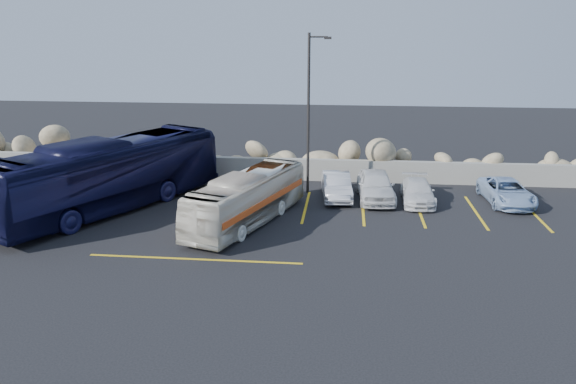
# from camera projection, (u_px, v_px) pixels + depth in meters

# --- Properties ---
(ground) EXTENTS (90.00, 90.00, 0.00)m
(ground) POSITION_uv_depth(u_px,v_px,m) (220.00, 263.00, 20.35)
(ground) COLOR black
(ground) RESTS_ON ground
(seawall) EXTENTS (60.00, 0.40, 1.20)m
(seawall) POSITION_uv_depth(u_px,v_px,m) (267.00, 168.00, 31.64)
(seawall) COLOR gray
(seawall) RESTS_ON ground
(riprap_pile) EXTENTS (54.00, 2.80, 2.60)m
(riprap_pile) POSITION_uv_depth(u_px,v_px,m) (270.00, 152.00, 32.59)
(riprap_pile) COLOR #91805F
(riprap_pile) RESTS_ON ground
(parking_lines) EXTENTS (18.16, 9.36, 0.01)m
(parking_lines) POSITION_uv_depth(u_px,v_px,m) (349.00, 218.00, 25.19)
(parking_lines) COLOR gold
(parking_lines) RESTS_ON ground
(lamppost) EXTENTS (1.14, 0.18, 8.00)m
(lamppost) POSITION_uv_depth(u_px,v_px,m) (310.00, 110.00, 27.97)
(lamppost) COLOR #2C2927
(lamppost) RESTS_ON ground
(vintage_bus) EXTENTS (4.36, 8.15, 2.22)m
(vintage_bus) POSITION_uv_depth(u_px,v_px,m) (248.00, 198.00, 24.25)
(vintage_bus) COLOR silver
(vintage_bus) RESTS_ON ground
(tour_coach) EXTENTS (8.05, 11.97, 3.35)m
(tour_coach) POSITION_uv_depth(u_px,v_px,m) (109.00, 175.00, 25.96)
(tour_coach) COLOR black
(tour_coach) RESTS_ON ground
(car_a) EXTENTS (1.96, 4.37, 1.46)m
(car_a) POSITION_uv_depth(u_px,v_px,m) (376.00, 185.00, 27.70)
(car_a) COLOR silver
(car_a) RESTS_ON ground
(car_b) EXTENTS (1.72, 3.96, 1.27)m
(car_b) POSITION_uv_depth(u_px,v_px,m) (336.00, 186.00, 28.02)
(car_b) COLOR silver
(car_b) RESTS_ON ground
(car_c) EXTENTS (1.58, 3.76, 1.08)m
(car_c) POSITION_uv_depth(u_px,v_px,m) (418.00, 192.00, 27.32)
(car_c) COLOR silver
(car_c) RESTS_ON ground
(car_d) EXTENTS (2.18, 4.29, 1.16)m
(car_d) POSITION_uv_depth(u_px,v_px,m) (507.00, 192.00, 27.17)
(car_d) COLOR #9AB5DA
(car_d) RESTS_ON ground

